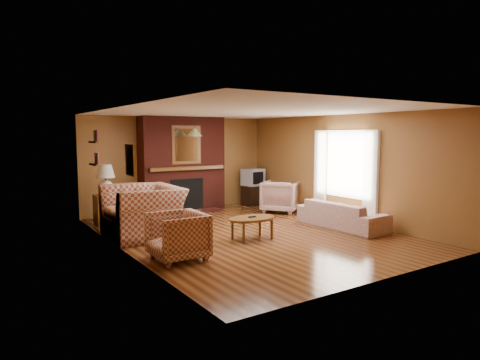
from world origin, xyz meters
TOP-DOWN VIEW (x-y plane):
  - floor at (0.00, 0.00)m, footprint 6.50×6.50m
  - ceiling at (0.00, 0.00)m, footprint 6.50×6.50m
  - wall_back at (0.00, 3.25)m, footprint 6.50×0.00m
  - wall_front at (0.00, -3.25)m, footprint 6.50×0.00m
  - wall_left at (-2.50, 0.00)m, footprint 0.00×6.50m
  - wall_right at (2.50, 0.00)m, footprint 0.00×6.50m
  - fireplace at (0.00, 2.98)m, footprint 2.20×0.82m
  - window_right at (2.45, -0.20)m, footprint 0.10×1.85m
  - bookshelf at (-2.44, 1.90)m, footprint 0.09×0.55m
  - botanical_print at (-2.47, -0.30)m, footprint 0.05×0.40m
  - pendant_light at (0.00, 2.30)m, footprint 0.36×0.36m
  - plaid_loveseat at (-1.85, 0.90)m, footprint 1.35×1.53m
  - plaid_armchair at (-1.95, -0.89)m, footprint 0.84×0.82m
  - floral_sofa at (1.90, -0.68)m, footprint 0.84×1.97m
  - floral_armchair at (2.00, 1.51)m, footprint 1.21×1.21m
  - coffee_table at (-0.23, -0.46)m, footprint 0.94×0.58m
  - side_table at (-2.10, 2.45)m, footprint 0.50×0.50m
  - table_lamp at (-2.10, 2.45)m, footprint 0.40×0.40m
  - tv_stand at (2.05, 2.80)m, footprint 0.52×0.48m
  - crt_tv at (2.05, 2.79)m, footprint 0.58×0.58m

SIDE VIEW (x-z plane):
  - floor at x=0.00m, z-range 0.00..0.00m
  - tv_stand at x=2.05m, z-range 0.00..0.55m
  - floral_sofa at x=1.90m, z-range 0.00..0.57m
  - side_table at x=-2.10m, z-range 0.00..0.64m
  - coffee_table at x=-0.23m, z-range 0.15..0.59m
  - plaid_armchair at x=-1.95m, z-range 0.00..0.75m
  - floral_armchair at x=2.00m, z-range 0.00..0.80m
  - plaid_loveseat at x=-1.85m, z-range 0.00..0.97m
  - crt_tv at x=2.05m, z-range 0.55..1.01m
  - table_lamp at x=-2.10m, z-range 0.68..1.34m
  - window_right at x=2.45m, z-range 0.13..2.13m
  - fireplace at x=0.00m, z-range -0.02..2.38m
  - wall_back at x=0.00m, z-range -2.05..4.45m
  - wall_front at x=0.00m, z-range -2.05..4.45m
  - wall_left at x=-2.50m, z-range -2.05..4.45m
  - wall_right at x=2.50m, z-range -2.05..4.45m
  - botanical_print at x=-2.47m, z-range 1.30..1.80m
  - bookshelf at x=-2.44m, z-range 1.31..2.02m
  - pendant_light at x=0.00m, z-range 1.76..2.24m
  - ceiling at x=0.00m, z-range 2.40..2.40m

